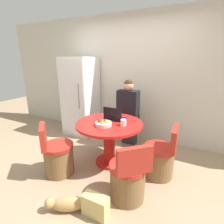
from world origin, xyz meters
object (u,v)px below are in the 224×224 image
at_px(dining_table, 109,135).
at_px(cat, 67,204).
at_px(chair_near_left_corner, 58,157).
at_px(fruit_bowl, 103,123).
at_px(handbag, 96,206).
at_px(chair_near_right_corner, 128,179).
at_px(person_seated, 129,111).
at_px(chair_right_side, 160,159).
at_px(refrigerator, 80,97).
at_px(laptop, 114,117).

bearing_deg(dining_table, cat, -88.60).
distance_m(chair_near_left_corner, fruit_bowl, 0.86).
xyz_separation_m(fruit_bowl, handbag, (0.37, -0.84, -0.64)).
xyz_separation_m(chair_near_right_corner, person_seated, (-0.55, 1.35, 0.45)).
bearing_deg(chair_near_left_corner, chair_right_side, -111.51).
height_order(person_seated, handbag, person_seated).
bearing_deg(refrigerator, chair_near_left_corner, -66.47).
bearing_deg(chair_near_left_corner, handbag, -159.70).
xyz_separation_m(cat, handbag, (0.33, 0.10, 0.03)).
height_order(person_seated, fruit_bowl, person_seated).
bearing_deg(dining_table, refrigerator, 144.45).
bearing_deg(chair_right_side, dining_table, -90.00).
xyz_separation_m(refrigerator, dining_table, (1.21, -0.86, -0.35)).
bearing_deg(chair_near_left_corner, laptop, -83.47).
bearing_deg(dining_table, person_seated, 87.93).
distance_m(dining_table, fruit_bowl, 0.29).
xyz_separation_m(laptop, fruit_bowl, (-0.02, -0.33, -0.01)).
relative_size(dining_table, handbag, 3.57).
distance_m(dining_table, chair_near_right_corner, 0.87).
xyz_separation_m(laptop, handbag, (0.35, -1.17, -0.65)).
height_order(chair_right_side, cat, chair_right_side).
bearing_deg(person_seated, laptop, 88.27).
distance_m(dining_table, person_seated, 0.79).
xyz_separation_m(chair_right_side, cat, (-0.80, -1.15, -0.18)).
distance_m(chair_right_side, handbag, 1.16).
bearing_deg(laptop, chair_right_side, 171.78).
distance_m(refrigerator, chair_near_right_corner, 2.38).
height_order(dining_table, chair_near_right_corner, chair_near_right_corner).
xyz_separation_m(chair_right_side, person_seated, (-0.80, 0.71, 0.45)).
bearing_deg(chair_near_left_corner, person_seated, -70.28).
bearing_deg(laptop, cat, 90.78).
bearing_deg(cat, chair_near_left_corner, -71.69).
height_order(chair_near_right_corner, fruit_bowl, fruit_bowl).
xyz_separation_m(chair_right_side, fruit_bowl, (-0.84, -0.21, 0.49)).
height_order(person_seated, laptop, person_seated).
distance_m(chair_near_right_corner, person_seated, 1.53).
relative_size(laptop, cat, 0.70).
distance_m(chair_right_side, laptop, 0.97).
distance_m(chair_near_left_corner, person_seated, 1.56).
bearing_deg(handbag, chair_right_side, 65.89).
bearing_deg(laptop, refrigerator, -29.66).
xyz_separation_m(chair_near_left_corner, person_seated, (0.60, 1.36, 0.45)).
bearing_deg(fruit_bowl, dining_table, 84.43).
distance_m(chair_near_left_corner, chair_right_side, 1.55).
relative_size(chair_near_right_corner, chair_near_left_corner, 1.00).
distance_m(refrigerator, laptop, 1.41).
relative_size(fruit_bowl, cat, 0.53).
height_order(fruit_bowl, cat, fruit_bowl).
relative_size(chair_right_side, fruit_bowl, 3.24).
bearing_deg(person_seated, fruit_bowl, 87.33).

